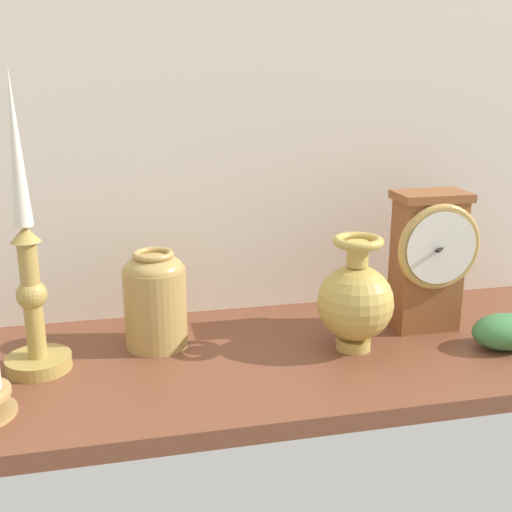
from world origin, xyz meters
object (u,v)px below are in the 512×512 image
brass_vase_bulbous (355,300)px  mantel_clock (429,258)px  brass_vase_jar (155,297)px  candlestick_tall_left (30,280)px

brass_vase_bulbous → mantel_clock: bearing=19.9°
mantel_clock → brass_vase_bulbous: 14.36cm
mantel_clock → brass_vase_bulbous: mantel_clock is taller
brass_vase_bulbous → brass_vase_jar: brass_vase_bulbous is taller
candlestick_tall_left → brass_vase_jar: 16.90cm
mantel_clock → candlestick_tall_left: (-55.30, -1.70, 1.19)cm
candlestick_tall_left → mantel_clock: bearing=1.8°
mantel_clock → brass_vase_bulbous: bearing=-160.1°
mantel_clock → brass_vase_jar: mantel_clock is taller
candlestick_tall_left → brass_vase_bulbous: size_ratio=2.37×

